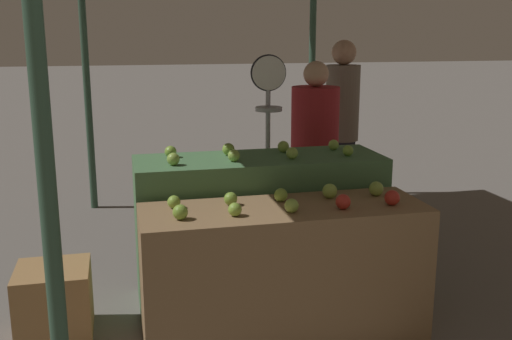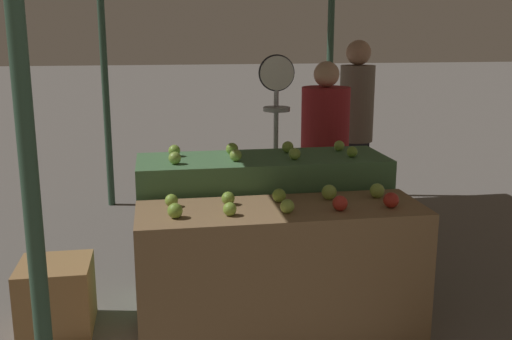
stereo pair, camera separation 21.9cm
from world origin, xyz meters
name	(u,v)px [view 1 (the left image)]	position (x,y,z in m)	size (l,w,h in m)	color
ground_plane	(283,337)	(0.00, 0.00, 0.00)	(60.00, 60.00, 0.00)	#66605B
display_counter_front	(284,274)	(0.00, 0.00, 0.40)	(1.62, 0.55, 0.80)	olive
display_counter_back	(260,228)	(0.00, 0.60, 0.48)	(1.62, 0.55, 0.97)	#4C7A4C
apple_front_0	(180,212)	(-0.59, -0.10, 0.84)	(0.08, 0.08, 0.08)	#7AA338
apple_front_1	(235,209)	(-0.31, -0.10, 0.84)	(0.07, 0.07, 0.07)	#84AD3D
apple_front_2	(292,206)	(0.01, -0.11, 0.84)	(0.08, 0.08, 0.08)	#8EB247
apple_front_3	(343,202)	(0.30, -0.11, 0.85)	(0.09, 0.09, 0.09)	#B72D23
apple_front_4	(392,198)	(0.60, -0.11, 0.85)	(0.09, 0.09, 0.09)	#AD281E
apple_front_5	(174,202)	(-0.61, 0.12, 0.84)	(0.07, 0.07, 0.07)	#84AD3D
apple_front_6	(231,199)	(-0.29, 0.10, 0.84)	(0.08, 0.08, 0.08)	#7AA338
apple_front_7	(281,195)	(0.01, 0.11, 0.84)	(0.08, 0.08, 0.08)	#84AD3D
apple_front_8	(330,191)	(0.31, 0.11, 0.85)	(0.09, 0.09, 0.09)	#8EB247
apple_front_9	(376,189)	(0.60, 0.10, 0.85)	(0.09, 0.09, 0.09)	#8EB247
apple_back_0	(173,159)	(-0.57, 0.48, 1.01)	(0.08, 0.08, 0.08)	#8EB247
apple_back_1	(234,156)	(-0.19, 0.50, 1.00)	(0.08, 0.08, 0.08)	#8EB247
apple_back_2	(292,153)	(0.19, 0.49, 1.00)	(0.08, 0.08, 0.08)	#8EB247
apple_back_3	(348,151)	(0.57, 0.50, 1.00)	(0.07, 0.07, 0.07)	#7AA338
apple_back_4	(171,152)	(-0.56, 0.72, 1.00)	(0.08, 0.08, 0.08)	#84AD3D
apple_back_5	(228,149)	(-0.19, 0.70, 1.01)	(0.08, 0.08, 0.08)	#84AD3D
apple_back_6	(283,147)	(0.19, 0.72, 1.01)	(0.08, 0.08, 0.08)	#8EB247
apple_back_7	(334,145)	(0.55, 0.72, 1.00)	(0.07, 0.07, 0.07)	#8EB247
produce_scale	(268,114)	(0.21, 1.21, 1.16)	(0.27, 0.20, 1.60)	#99999E
person_vendor_at_scale	(315,144)	(0.66, 1.42, 0.87)	(0.50, 0.50, 1.54)	#2D2D38
person_customer_left	(342,118)	(1.12, 2.03, 0.99)	(0.34, 0.34, 1.69)	#2D2D38
wooden_crate_side	(54,302)	(-1.31, 0.34, 0.21)	(0.42, 0.42, 0.42)	#9E7547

